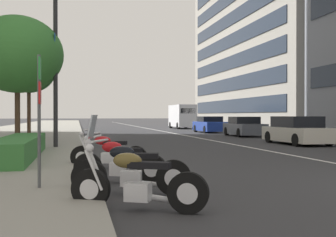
% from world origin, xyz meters
% --- Properties ---
extents(sidewalk_right_plaza, '(160.00, 9.39, 0.15)m').
position_xyz_m(sidewalk_right_plaza, '(30.00, 12.02, 0.07)').
color(sidewalk_right_plaza, gray).
rests_on(sidewalk_right_plaza, ground).
extents(lane_centre_stripe, '(110.00, 0.16, 0.01)m').
position_xyz_m(lane_centre_stripe, '(35.00, 0.00, 0.00)').
color(lane_centre_stripe, silver).
rests_on(lane_centre_stripe, ground).
extents(motorcycle_far_end_row, '(1.08, 2.03, 1.09)m').
position_xyz_m(motorcycle_far_end_row, '(-0.11, 6.86, 0.41)').
color(motorcycle_far_end_row, black).
rests_on(motorcycle_far_end_row, ground).
extents(motorcycle_under_tarp, '(0.77, 2.18, 1.49)m').
position_xyz_m(motorcycle_under_tarp, '(1.20, 6.82, 0.44)').
color(motorcycle_under_tarp, black).
rests_on(motorcycle_under_tarp, ground).
extents(motorcycle_by_sign_pole, '(1.03, 1.96, 1.10)m').
position_xyz_m(motorcycle_by_sign_pole, '(2.68, 6.87, 0.42)').
color(motorcycle_by_sign_pole, black).
rests_on(motorcycle_by_sign_pole, ground).
extents(motorcycle_second_in_row, '(0.83, 2.08, 1.10)m').
position_xyz_m(motorcycle_second_in_row, '(5.18, 6.92, 0.42)').
color(motorcycle_second_in_row, black).
rests_on(motorcycle_second_in_row, ground).
extents(car_approaching_light, '(4.45, 1.93, 1.42)m').
position_xyz_m(car_approaching_light, '(13.18, -3.25, 0.67)').
color(car_approaching_light, beige).
rests_on(car_approaching_light, ground).
extents(car_following_behind, '(4.32, 2.06, 1.38)m').
position_xyz_m(car_following_behind, '(21.57, -3.82, 0.64)').
color(car_following_behind, '#4C515B').
rests_on(car_following_behind, ground).
extents(car_far_down_avenue, '(4.43, 1.93, 1.38)m').
position_xyz_m(car_far_down_avenue, '(28.21, -3.40, 0.65)').
color(car_far_down_avenue, navy).
rests_on(car_far_down_avenue, ground).
extents(delivery_van_ahead, '(5.08, 2.10, 2.64)m').
position_xyz_m(delivery_van_ahead, '(39.34, -3.74, 1.41)').
color(delivery_van_ahead, silver).
rests_on(delivery_van_ahead, ground).
extents(parking_sign_by_curb, '(0.32, 0.06, 2.43)m').
position_xyz_m(parking_sign_by_curb, '(1.49, 8.42, 1.67)').
color(parking_sign_by_curb, '#47494C').
rests_on(parking_sign_by_curb, sidewalk_right_plaza).
extents(street_lamp_with_banners, '(1.26, 2.57, 9.38)m').
position_xyz_m(street_lamp_with_banners, '(11.83, 8.30, 5.60)').
color(street_lamp_with_banners, '#232326').
rests_on(street_lamp_with_banners, sidewalk_right_plaza).
extents(clipped_hedge_bed, '(6.94, 1.10, 0.64)m').
position_xyz_m(clipped_hedge_bed, '(7.42, 9.53, 0.47)').
color(clipped_hedge_bed, '#337033').
rests_on(clipped_hedge_bed, sidewalk_right_plaza).
extents(street_tree_far_plaza, '(3.80, 3.80, 5.50)m').
position_xyz_m(street_tree_far_plaza, '(12.13, 10.19, 4.02)').
color(street_tree_far_plaza, '#473323').
rests_on(street_tree_far_plaza, sidewalk_right_plaza).
extents(street_tree_near_plaza_corner, '(3.18, 3.18, 5.40)m').
position_xyz_m(street_tree_near_plaza_corner, '(20.43, 10.61, 4.19)').
color(street_tree_near_plaza_corner, '#473323').
rests_on(street_tree_near_plaza_corner, sidewalk_right_plaza).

